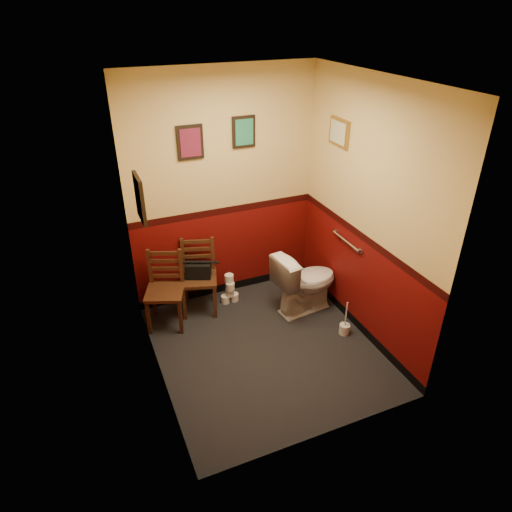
# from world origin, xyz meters

# --- Properties ---
(floor) EXTENTS (2.20, 2.40, 0.00)m
(floor) POSITION_xyz_m (0.00, 0.00, 0.00)
(floor) COLOR black
(floor) RESTS_ON ground
(ceiling) EXTENTS (2.20, 2.40, 0.00)m
(ceiling) POSITION_xyz_m (0.00, 0.00, 2.70)
(ceiling) COLOR silver
(ceiling) RESTS_ON ground
(wall_back) EXTENTS (2.20, 0.00, 2.70)m
(wall_back) POSITION_xyz_m (0.00, 1.20, 1.35)
(wall_back) COLOR #5A0A08
(wall_back) RESTS_ON ground
(wall_front) EXTENTS (2.20, 0.00, 2.70)m
(wall_front) POSITION_xyz_m (0.00, -1.20, 1.35)
(wall_front) COLOR #5A0A08
(wall_front) RESTS_ON ground
(wall_left) EXTENTS (0.00, 2.40, 2.70)m
(wall_left) POSITION_xyz_m (-1.10, 0.00, 1.35)
(wall_left) COLOR #5A0A08
(wall_left) RESTS_ON ground
(wall_right) EXTENTS (0.00, 2.40, 2.70)m
(wall_right) POSITION_xyz_m (1.10, 0.00, 1.35)
(wall_right) COLOR #5A0A08
(wall_right) RESTS_ON ground
(grab_bar) EXTENTS (0.05, 0.56, 0.06)m
(grab_bar) POSITION_xyz_m (1.07, 0.25, 0.95)
(grab_bar) COLOR silver
(grab_bar) RESTS_ON wall_right
(framed_print_back_a) EXTENTS (0.28, 0.04, 0.36)m
(framed_print_back_a) POSITION_xyz_m (-0.35, 1.18, 1.95)
(framed_print_back_a) COLOR black
(framed_print_back_a) RESTS_ON wall_back
(framed_print_back_b) EXTENTS (0.26, 0.04, 0.34)m
(framed_print_back_b) POSITION_xyz_m (0.25, 1.18, 2.00)
(framed_print_back_b) COLOR black
(framed_print_back_b) RESTS_ON wall_back
(framed_print_left) EXTENTS (0.04, 0.30, 0.38)m
(framed_print_left) POSITION_xyz_m (-1.08, 0.10, 1.85)
(framed_print_left) COLOR black
(framed_print_left) RESTS_ON wall_left
(framed_print_right) EXTENTS (0.04, 0.34, 0.28)m
(framed_print_right) POSITION_xyz_m (1.08, 0.60, 2.05)
(framed_print_right) COLOR olive
(framed_print_right) RESTS_ON wall_right
(toilet) EXTENTS (0.82, 0.53, 0.76)m
(toilet) POSITION_xyz_m (0.72, 0.47, 0.38)
(toilet) COLOR white
(toilet) RESTS_ON floor
(toilet_brush) EXTENTS (0.12, 0.12, 0.42)m
(toilet_brush) POSITION_xyz_m (0.91, -0.12, 0.07)
(toilet_brush) COLOR silver
(toilet_brush) RESTS_ON floor
(chair_left) EXTENTS (0.53, 0.53, 0.87)m
(chair_left) POSITION_xyz_m (-0.84, 0.86, 0.44)
(chair_left) COLOR #4E2A17
(chair_left) RESTS_ON floor
(chair_right) EXTENTS (0.51, 0.51, 0.87)m
(chair_right) POSITION_xyz_m (-0.41, 0.98, 0.44)
(chair_right) COLOR #4E2A17
(chair_right) RESTS_ON floor
(handbag) EXTENTS (0.32, 0.24, 0.21)m
(handbag) POSITION_xyz_m (-0.43, 0.94, 0.55)
(handbag) COLOR black
(handbag) RESTS_ON chair_right
(tp_stack) EXTENTS (0.22, 0.13, 0.38)m
(tp_stack) POSITION_xyz_m (-0.05, 0.95, 0.16)
(tp_stack) COLOR silver
(tp_stack) RESTS_ON floor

